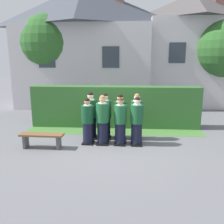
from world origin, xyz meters
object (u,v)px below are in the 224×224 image
object	(u,v)px
student_front_row_0	(88,122)
student_rear_row_0	(91,116)
student_front_row_2	(120,122)
student_rear_row_2	(120,118)
student_rear_row_3	(137,118)
wooden_bench	(42,138)
student_rear_row_1	(105,117)
student_front_row_1	(103,121)
student_front_row_3	(137,122)

from	to	relation	value
student_front_row_0	student_rear_row_0	size ratio (longest dim) A/B	0.93
student_front_row_2	student_rear_row_2	size ratio (longest dim) A/B	0.99
student_front_row_0	student_rear_row_3	bearing A→B (deg)	18.01
student_rear_row_0	wooden_bench	bearing A→B (deg)	-141.93
student_front_row_0	wooden_bench	bearing A→B (deg)	-158.90
student_front_row_2	student_rear_row_3	size ratio (longest dim) A/B	0.97
student_rear_row_0	student_rear_row_1	xyz separation A→B (m)	(0.52, -0.02, -0.01)
student_rear_row_0	student_rear_row_1	size ratio (longest dim) A/B	1.01
wooden_bench	student_rear_row_1	bearing A→B (deg)	29.32
student_front_row_1	student_front_row_2	size ratio (longest dim) A/B	1.04
student_front_row_0	student_front_row_1	distance (m)	0.51
student_rear_row_0	student_rear_row_2	world-z (taller)	student_rear_row_0
student_front_row_1	student_front_row_0	bearing A→B (deg)	179.17
wooden_bench	student_front_row_1	bearing A→B (deg)	15.64
student_rear_row_3	wooden_bench	world-z (taller)	student_rear_row_3
student_front_row_2	student_rear_row_2	bearing A→B (deg)	93.01
student_front_row_1	student_rear_row_0	distance (m)	0.76
student_front_row_3	student_rear_row_0	xyz separation A→B (m)	(-1.63, 0.59, 0.03)
student_front_row_0	student_rear_row_3	xyz separation A→B (m)	(1.66, 0.54, 0.04)
student_front_row_2	student_rear_row_0	world-z (taller)	student_rear_row_0
student_front_row_3	student_rear_row_1	size ratio (longest dim) A/B	0.98
wooden_bench	student_front_row_0	bearing A→B (deg)	21.10
student_front_row_3	student_rear_row_1	world-z (taller)	student_rear_row_1
student_rear_row_0	student_rear_row_2	bearing A→B (deg)	-1.08
student_rear_row_1	student_front_row_1	bearing A→B (deg)	-93.40
student_front_row_3	student_rear_row_3	xyz separation A→B (m)	(0.01, 0.55, 0.01)
student_rear_row_2	student_rear_row_0	bearing A→B (deg)	178.92
student_rear_row_2	wooden_bench	world-z (taller)	student_rear_row_2
student_front_row_1	student_rear_row_1	size ratio (longest dim) A/B	1.00
student_front_row_3	student_rear_row_0	size ratio (longest dim) A/B	0.97
student_front_row_0	student_front_row_2	world-z (taller)	student_front_row_2
student_front_row_1	student_front_row_3	distance (m)	1.14
student_front_row_0	student_front_row_2	size ratio (longest dim) A/B	0.98
student_front_row_0	student_rear_row_2	xyz separation A→B (m)	(1.07, 0.55, 0.03)
student_front_row_1	wooden_bench	size ratio (longest dim) A/B	1.19
student_front_row_3	wooden_bench	distance (m)	3.13
student_front_row_0	student_rear_row_3	world-z (taller)	student_rear_row_3
student_front_row_1	student_rear_row_0	bearing A→B (deg)	130.10
student_front_row_1	student_rear_row_3	xyz separation A→B (m)	(1.15, 0.55, -0.01)
student_front_row_1	student_rear_row_2	size ratio (longest dim) A/B	1.03
student_front_row_1	student_rear_row_0	world-z (taller)	student_rear_row_0
student_front_row_3	student_rear_row_3	distance (m)	0.55
student_front_row_2	wooden_bench	size ratio (longest dim) A/B	1.14
wooden_bench	student_rear_row_0	bearing A→B (deg)	38.07
student_front_row_2	student_rear_row_1	world-z (taller)	student_rear_row_1
student_rear_row_3	student_rear_row_0	bearing A→B (deg)	178.79
student_rear_row_3	wooden_bench	xyz separation A→B (m)	(-3.07, -1.08, -0.44)
student_front_row_0	wooden_bench	xyz separation A→B (m)	(-1.41, -0.54, -0.40)
student_front_row_2	wooden_bench	distance (m)	2.60
student_front_row_0	student_rear_row_1	distance (m)	0.77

